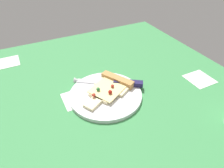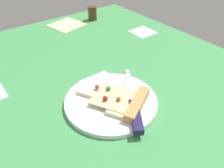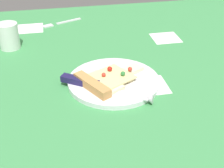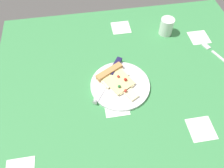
# 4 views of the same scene
# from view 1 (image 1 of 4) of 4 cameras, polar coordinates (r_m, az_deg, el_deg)

# --- Properties ---
(ground_plane) EXTENTS (1.14, 1.14, 0.03)m
(ground_plane) POSITION_cam_1_polar(r_m,az_deg,el_deg) (0.60, -5.60, -10.13)
(ground_plane) COLOR #3D8C4C
(ground_plane) RESTS_ON ground
(plate) EXTENTS (0.24, 0.24, 0.01)m
(plate) POSITION_cam_1_polar(r_m,az_deg,el_deg) (0.64, -1.87, -3.11)
(plate) COLOR silver
(plate) RESTS_ON ground_plane
(pizza_slice) EXTENTS (0.19, 0.15, 0.03)m
(pizza_slice) POSITION_cam_1_polar(r_m,az_deg,el_deg) (0.65, -0.57, -0.95)
(pizza_slice) COLOR beige
(pizza_slice) RESTS_ON plate
(knife) EXTENTS (0.21, 0.15, 0.02)m
(knife) POSITION_cam_1_polar(r_m,az_deg,el_deg) (0.67, 0.84, 0.46)
(knife) COLOR silver
(knife) RESTS_ON plate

